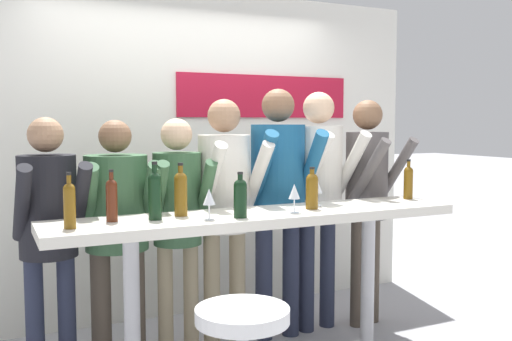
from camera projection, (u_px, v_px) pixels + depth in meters
back_wall at (189, 153)px, 4.70m from camera, size 4.19×0.12×2.65m
tasting_table at (261, 239)px, 3.49m from camera, size 2.59×0.52×1.03m
person_far_left at (48, 220)px, 3.41m from camera, size 0.43×0.53×1.61m
person_left at (117, 217)px, 3.64m from camera, size 0.49×0.55×1.60m
person_center_left at (178, 210)px, 3.77m from camera, size 0.41×0.51×1.61m
person_center at (225, 195)px, 3.90m from camera, size 0.44×0.55×1.74m
person_center_right at (278, 185)px, 4.11m from camera, size 0.49×0.60×1.82m
person_right at (319, 183)px, 4.29m from camera, size 0.47×0.59×1.81m
person_far_right at (368, 185)px, 4.39m from camera, size 0.45×0.58×1.75m
wine_bottle_0 at (312, 189)px, 3.60m from camera, size 0.08×0.08×0.27m
wine_bottle_1 at (181, 192)px, 3.33m from camera, size 0.08×0.08×0.31m
wine_bottle_2 at (69, 203)px, 2.93m from camera, size 0.06×0.06×0.29m
wine_bottle_3 at (240, 196)px, 3.27m from camera, size 0.08×0.08×0.26m
wine_bottle_4 at (155, 193)px, 3.20m from camera, size 0.08×0.08×0.33m
wine_bottle_5 at (112, 198)px, 3.14m from camera, size 0.06×0.06×0.29m
wine_bottle_6 at (408, 181)px, 4.08m from camera, size 0.07×0.07×0.28m
wine_glass_0 at (317, 187)px, 3.72m from camera, size 0.07×0.07×0.18m
wine_glass_1 at (294, 192)px, 3.44m from camera, size 0.07×0.07×0.18m
wine_glass_2 at (209, 198)px, 3.19m from camera, size 0.07×0.07×0.18m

